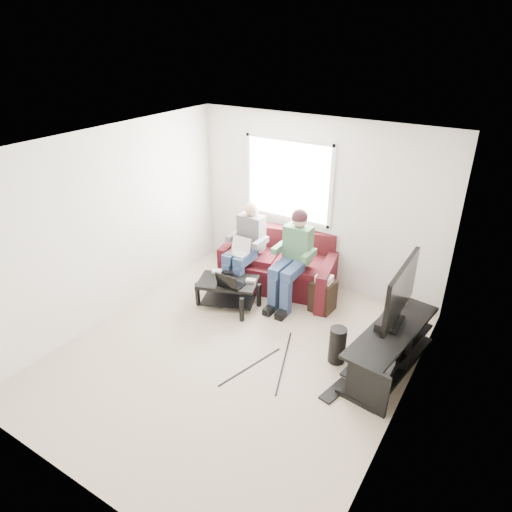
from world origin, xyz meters
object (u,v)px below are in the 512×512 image
Objects in this scene: sofa at (279,266)px; end_table at (323,295)px; tv at (401,292)px; tv_stand at (389,350)px; subwoofer at (337,345)px; coffee_table at (228,287)px.

sofa is 3.58× the size of end_table.
end_table is (-1.19, 0.62, -0.74)m from tv.
end_table is at bearing -18.80° from sofa.
tv_stand is 3.57× the size of subwoofer.
tv is (2.41, 0.01, 0.69)m from coffee_table.
tv_stand is 0.61m from subwoofer.
subwoofer is at bearing -157.83° from tv_stand.
tv_stand is 1.39m from end_table.
end_table is at bearing 152.49° from tv.
tv_stand is (2.41, -0.09, -0.07)m from coffee_table.
tv is at bearing -23.89° from sofa.
coffee_table is 0.88× the size of tv.
tv_stand is at bearing -2.15° from coffee_table.
subwoofer reaches higher than coffee_table.
subwoofer is (-0.56, -0.33, -0.76)m from tv.
tv reaches higher than subwoofer.
end_table is at bearing 27.28° from coffee_table.
end_table is at bearing 123.37° from subwoofer.
tv reaches higher than tv_stand.
subwoofer is (-0.57, -0.23, -0.00)m from tv_stand.
subwoofer is (1.85, -0.32, -0.07)m from coffee_table.
sofa is 0.99m from coffee_table.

